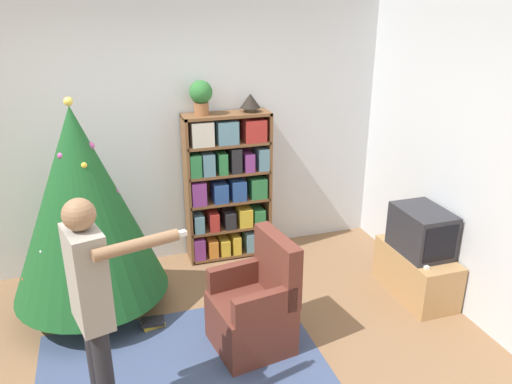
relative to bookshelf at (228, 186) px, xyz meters
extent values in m
plane|color=#846042|center=(-0.71, -1.74, -0.80)|extent=(14.00, 14.00, 0.00)
cube|color=silver|center=(-0.71, 0.22, 0.50)|extent=(8.00, 0.10, 2.60)
cube|color=silver|center=(1.73, -1.74, 0.50)|extent=(0.10, 8.00, 2.60)
cube|color=#3D4C70|center=(-0.79, -1.76, -0.79)|extent=(2.11, 1.72, 0.01)
cube|color=brown|center=(-0.42, 0.01, -0.02)|extent=(0.03, 0.28, 1.55)
cube|color=brown|center=(0.42, 0.01, -0.02)|extent=(0.03, 0.28, 1.55)
cube|color=brown|center=(0.00, 0.01, 0.74)|extent=(0.87, 0.28, 0.03)
cube|color=brown|center=(0.00, 0.14, -0.02)|extent=(0.87, 0.01, 1.55)
cube|color=brown|center=(0.00, 0.01, -0.77)|extent=(0.84, 0.28, 0.03)
cube|color=#843889|center=(-0.34, -0.03, -0.64)|extent=(0.12, 0.20, 0.23)
cube|color=orange|center=(-0.20, -0.03, -0.66)|extent=(0.10, 0.20, 0.18)
cube|color=gold|center=(-0.07, -0.01, -0.66)|extent=(0.10, 0.24, 0.17)
cube|color=gold|center=(0.06, 0.00, -0.65)|extent=(0.09, 0.26, 0.20)
cube|color=#5B899E|center=(0.21, -0.01, -0.64)|extent=(0.09, 0.24, 0.21)
cube|color=orange|center=(0.34, -0.03, -0.64)|extent=(0.11, 0.21, 0.21)
cube|color=brown|center=(0.00, 0.01, -0.46)|extent=(0.84, 0.28, 0.03)
cube|color=#5B899E|center=(-0.33, -0.02, -0.36)|extent=(0.10, 0.23, 0.18)
cube|color=#B22D28|center=(-0.18, -0.03, -0.35)|extent=(0.10, 0.20, 0.19)
cube|color=#232328|center=(-0.01, 0.00, -0.36)|extent=(0.11, 0.26, 0.18)
cube|color=gold|center=(0.16, -0.02, -0.35)|extent=(0.14, 0.22, 0.19)
cube|color=#2D7A42|center=(0.31, -0.01, -0.36)|extent=(0.12, 0.25, 0.17)
cube|color=brown|center=(0.00, 0.01, -0.16)|extent=(0.84, 0.28, 0.03)
cube|color=#843889|center=(-0.32, -0.02, -0.02)|extent=(0.14, 0.22, 0.24)
cube|color=#284C93|center=(-0.10, -0.03, -0.05)|extent=(0.14, 0.21, 0.20)
cube|color=#284C93|center=(0.09, -0.01, -0.04)|extent=(0.15, 0.24, 0.21)
cube|color=#2D7A42|center=(0.30, -0.03, -0.04)|extent=(0.17, 0.20, 0.21)
cube|color=brown|center=(0.00, 0.01, 0.14)|extent=(0.84, 0.28, 0.03)
cube|color=#2D7A42|center=(-0.34, 0.00, 0.27)|extent=(0.11, 0.25, 0.22)
cube|color=#5B899E|center=(-0.21, -0.02, 0.27)|extent=(0.12, 0.22, 0.22)
cube|color=#2D7A42|center=(-0.07, -0.01, 0.27)|extent=(0.09, 0.24, 0.21)
cube|color=#232328|center=(0.07, -0.01, 0.28)|extent=(0.10, 0.24, 0.25)
cube|color=#843889|center=(0.20, 0.00, 0.25)|extent=(0.10, 0.26, 0.18)
cube|color=#5B899E|center=(0.35, 0.00, 0.27)|extent=(0.11, 0.26, 0.23)
cube|color=brown|center=(0.00, 0.01, 0.45)|extent=(0.84, 0.28, 0.03)
cube|color=beige|center=(-0.26, -0.01, 0.58)|extent=(0.21, 0.25, 0.24)
cube|color=#5B899E|center=(-0.01, -0.03, 0.58)|extent=(0.20, 0.21, 0.23)
cube|color=#B22D28|center=(0.27, -0.02, 0.57)|extent=(0.21, 0.23, 0.22)
cube|color=tan|center=(1.46, -1.26, -0.57)|extent=(0.41, 0.83, 0.44)
cube|color=#28282D|center=(1.46, -1.26, -0.15)|extent=(0.39, 0.54, 0.41)
cube|color=black|center=(1.46, -1.53, -0.15)|extent=(0.32, 0.01, 0.32)
cube|color=white|center=(1.34, -1.51, -0.34)|extent=(0.04, 0.12, 0.02)
cylinder|color=#4C3323|center=(-1.39, -0.64, -0.75)|extent=(0.36, 0.36, 0.10)
cylinder|color=brown|center=(-1.39, -0.64, -0.64)|extent=(0.08, 0.08, 0.12)
cone|color=#195123|center=(-1.39, -0.64, 0.23)|extent=(1.29, 1.29, 1.61)
sphere|color=#B74C93|center=(-1.27, -0.66, 0.72)|extent=(0.06, 0.06, 0.06)
sphere|color=silver|center=(-1.72, -0.88, -0.03)|extent=(0.04, 0.04, 0.04)
sphere|color=#B74C93|center=(-1.50, -0.73, 0.68)|extent=(0.05, 0.05, 0.05)
sphere|color=red|center=(-1.90, -0.75, -0.33)|extent=(0.06, 0.06, 0.06)
sphere|color=#B74C93|center=(-1.12, -0.66, 0.31)|extent=(0.05, 0.05, 0.05)
sphere|color=gold|center=(-1.34, -0.79, 0.60)|extent=(0.05, 0.05, 0.05)
sphere|color=#E5CC4C|center=(-1.39, -0.64, 1.07)|extent=(0.07, 0.07, 0.07)
cube|color=brown|center=(-0.23, -1.52, -0.59)|extent=(0.64, 0.64, 0.42)
cube|color=brown|center=(0.00, -1.48, -0.13)|extent=(0.20, 0.57, 0.50)
cube|color=brown|center=(-0.26, -1.28, -0.28)|extent=(0.51, 0.16, 0.20)
cube|color=brown|center=(-0.19, -1.76, -0.28)|extent=(0.51, 0.16, 0.20)
cylinder|color=#232328|center=(-1.37, -1.92, -0.39)|extent=(0.11, 0.11, 0.80)
cylinder|color=#232328|center=(-1.32, -2.09, -0.39)|extent=(0.11, 0.11, 0.80)
cube|color=gray|center=(-1.35, -2.00, 0.31)|extent=(0.26, 0.36, 0.60)
cylinder|color=#8C6647|center=(-1.40, -1.81, 0.28)|extent=(0.07, 0.07, 0.48)
cylinder|color=#8C6647|center=(-1.06, -2.14, 0.54)|extent=(0.48, 0.19, 0.07)
cube|color=white|center=(-0.83, -2.07, 0.54)|extent=(0.12, 0.06, 0.03)
sphere|color=#8C6647|center=(-1.35, -2.00, 0.70)|extent=(0.18, 0.18, 0.18)
cylinder|color=#935B38|center=(-0.24, 0.01, 0.81)|extent=(0.14, 0.14, 0.12)
sphere|color=#2D7033|center=(-0.24, 0.01, 0.97)|extent=(0.22, 0.22, 0.22)
cylinder|color=#473828|center=(0.25, 0.01, 0.77)|extent=(0.12, 0.12, 0.04)
cone|color=black|center=(0.25, 0.01, 0.86)|extent=(0.20, 0.20, 0.14)
cube|color=gold|center=(-0.94, -1.03, -0.78)|extent=(0.20, 0.15, 0.03)
cube|color=#232328|center=(-0.94, -1.04, -0.75)|extent=(0.20, 0.13, 0.03)
camera|label=1|loc=(-1.18, -4.65, 1.80)|focal=35.00mm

